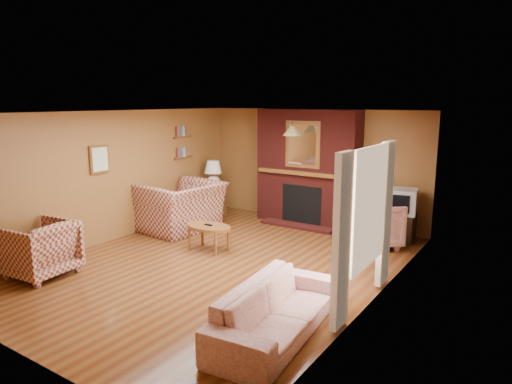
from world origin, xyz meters
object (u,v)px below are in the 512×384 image
Objects in this scene: floral_armchair at (372,223)px; fireplace at (307,168)px; crt_tv at (402,201)px; floral_sofa at (276,310)px; side_table at (214,202)px; table_lamp at (213,173)px; plaid_armchair at (39,249)px; coffee_table at (209,229)px; tv_stand at (401,227)px; plaid_loveseat at (181,207)px.

fireplace is at bearing 25.06° from floral_armchair.
fireplace is 4.13× the size of crt_tv.
floral_sofa is 3.37× the size of side_table.
table_lamp reaches higher than floral_armchair.
side_table is 0.91× the size of table_lamp.
side_table is at bearing 176.67° from plaid_armchair.
floral_sofa reaches higher than coffee_table.
crt_tv reaches higher than coffee_table.
side_table is 0.66m from table_lamp.
plaid_armchair is 1.72× the size of tv_stand.
plaid_loveseat is at bearing 172.76° from plaid_armchair.
plaid_armchair is 6.15m from crt_tv.
fireplace is 4.89m from floral_sofa.
floral_armchair is 0.69m from tv_stand.
side_table is at bearing 45.69° from floral_armchair.
tv_stand is at bearing 134.10° from plaid_armchair.
tv_stand is (0.15, 4.24, -0.03)m from floral_sofa.
fireplace is at bearing 174.70° from crt_tv.
floral_armchair is at bearing -3.26° from side_table.
plaid_loveseat is 2.57× the size of crt_tv.
coffee_table is (-0.59, -2.57, -0.79)m from fireplace.
floral_armchair is 1.74× the size of tv_stand.
fireplace is at bearing 14.29° from table_lamp.
table_lamp is 4.17m from crt_tv.
floral_armchair is 1.55× the size of side_table.
plaid_armchair is at bearing -120.80° from coffee_table.
floral_armchair is (-0.20, 3.67, 0.13)m from floral_sofa.
plaid_armchair is 0.99× the size of floral_armchair.
tv_stand is 0.91× the size of crt_tv.
table_lamp is (-3.80, 0.22, 0.54)m from floral_armchair.
floral_armchair is 0.75m from crt_tv.
crt_tv reaches higher than floral_sofa.
fireplace is 2.63× the size of plaid_armchair.
fireplace is 2.75× the size of coffee_table.
tv_stand is at bearing 90.00° from crt_tv.
floral_armchair is (3.65, 4.10, 0.00)m from plaid_armchair.
crt_tv is at bearing 4.74° from table_lamp.
coffee_table is at bearing -137.97° from crt_tv.
plaid_armchair is 1.05× the size of coffee_table.
floral_sofa reaches higher than tv_stand.
floral_armchair is at bearing 112.36° from plaid_loveseat.
tv_stand is (4.15, 0.35, -0.03)m from side_table.
tv_stand is (3.90, 1.69, -0.22)m from plaid_loveseat.
fireplace is 2.75m from coffee_table.
coffee_table is (1.26, -0.69, -0.09)m from plaid_loveseat.
plaid_loveseat is 1.61× the size of floral_armchair.
fireplace reaches higher than table_lamp.
coffee_table is at bearing 66.20° from plaid_loveseat.
table_lamp is at bearing 40.37° from floral_sofa.
side_table is (-4.00, 3.89, 0.00)m from floral_sofa.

